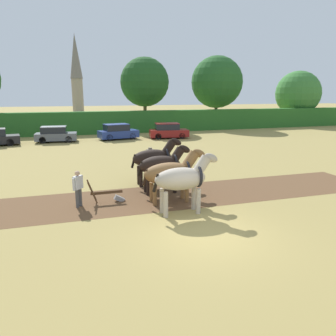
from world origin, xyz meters
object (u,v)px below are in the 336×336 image
at_px(draft_horse_lead_left, 183,179).
at_px(farmer_at_plow, 78,186).
at_px(tree_center, 217,82).
at_px(parked_car_center_left, 118,132).
at_px(parked_car_center, 168,131).
at_px(draft_horse_lead_right, 172,173).
at_px(tree_center_left, 145,82).
at_px(parked_car_left, 56,134).
at_px(plow, 110,195).
at_px(farmer_beside_team, 150,160).
at_px(draft_horse_trail_left, 162,165).
at_px(draft_horse_trail_right, 154,158).
at_px(tree_center_right, 298,93).
at_px(church_spire, 76,73).

relative_size(draft_horse_lead_left, farmer_at_plow, 1.78).
distance_m(tree_center, draft_horse_lead_left, 35.59).
height_order(parked_car_center_left, parked_car_center, parked_car_center).
bearing_deg(draft_horse_lead_right, parked_car_center_left, 87.91).
relative_size(tree_center_left, parked_car_left, 2.29).
height_order(plow, farmer_beside_team, farmer_beside_team).
bearing_deg(farmer_beside_team, tree_center_left, 77.67).
height_order(tree_center_left, farmer_at_plow, tree_center_left).
distance_m(tree_center_left, draft_horse_lead_right, 29.76).
bearing_deg(draft_horse_lead_left, draft_horse_trail_left, 90.10).
bearing_deg(draft_horse_trail_right, farmer_at_plow, -148.42).
height_order(plow, parked_car_center, parked_car_center).
distance_m(farmer_beside_team, parked_car_center_left, 16.11).
bearing_deg(parked_car_center_left, tree_center_right, 5.52).
height_order(tree_center_left, parked_car_left, tree_center_left).
relative_size(farmer_beside_team, parked_car_left, 0.42).
distance_m(tree_center_left, parked_car_center, 10.39).
bearing_deg(draft_horse_lead_right, tree_center_right, 45.06).
xyz_separation_m(tree_center_left, tree_center, (10.56, 0.86, 0.13)).
distance_m(draft_horse_lead_right, farmer_at_plow, 3.95).
xyz_separation_m(tree_center_left, parked_car_left, (-11.06, -8.09, -5.29)).
xyz_separation_m(draft_horse_lead_left, parked_car_center, (6.41, 21.21, -0.63)).
distance_m(plow, parked_car_left, 19.99).
distance_m(tree_center_right, farmer_at_plow, 43.75).
xyz_separation_m(church_spire, farmer_beside_team, (0.47, -59.51, -8.07)).
bearing_deg(tree_center_left, draft_horse_lead_right, -102.13).
bearing_deg(parked_car_center_left, draft_horse_lead_right, -103.29).
xyz_separation_m(tree_center, draft_horse_lead_right, (-16.73, -29.58, -4.86)).
height_order(draft_horse_trail_left, parked_car_center, draft_horse_trail_left).
distance_m(church_spire, parked_car_center_left, 44.23).
relative_size(tree_center, plow, 6.07).
bearing_deg(tree_center_left, tree_center_right, -0.59).
xyz_separation_m(plow, parked_car_left, (-2.31, 19.85, 0.41)).
bearing_deg(farmer_beside_team, draft_horse_trail_right, -95.94).
bearing_deg(draft_horse_lead_right, draft_horse_lead_left, -90.13).
bearing_deg(draft_horse_trail_left, draft_horse_lead_right, -89.68).
bearing_deg(farmer_beside_team, tree_center_right, 40.64).
bearing_deg(tree_center, draft_horse_lead_right, -119.49).
bearing_deg(tree_center_right, draft_horse_lead_right, -136.12).
xyz_separation_m(draft_horse_trail_right, parked_car_center, (6.32, 16.86, -0.63)).
relative_size(draft_horse_lead_left, farmer_beside_team, 1.63).
relative_size(church_spire, farmer_beside_team, 10.34).
bearing_deg(parked_car_center_left, parked_car_left, 169.41).
height_order(tree_center, draft_horse_lead_right, tree_center).
xyz_separation_m(plow, parked_car_center_left, (3.75, 19.79, 0.44)).
relative_size(tree_center, tree_center_right, 1.23).
xyz_separation_m(draft_horse_trail_left, parked_car_left, (-4.91, 19.18, -0.60)).
xyz_separation_m(draft_horse_lead_right, plow, (-2.58, 0.78, -0.97)).
xyz_separation_m(draft_horse_trail_right, parked_car_center_left, (1.11, 17.67, -0.63)).
xyz_separation_m(tree_center_right, farmer_at_plow, (-33.50, -27.89, -3.74)).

